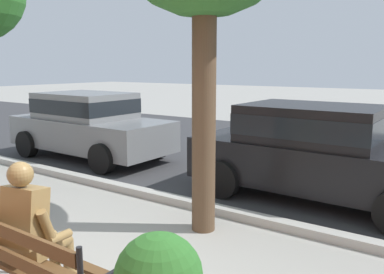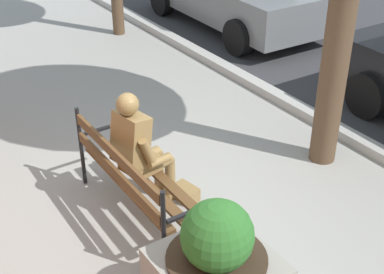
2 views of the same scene
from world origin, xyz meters
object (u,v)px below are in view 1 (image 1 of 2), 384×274
park_bench (28,258)px  parked_car_grey (89,123)px  bronze_statue_seated (40,233)px  parked_car_black (316,149)px

park_bench → parked_car_grey: bearing=133.8°
park_bench → bronze_statue_seated: bronze_statue_seated is taller
parked_car_grey → parked_car_black: size_ratio=1.00×
park_bench → parked_car_grey: size_ratio=0.44×
park_bench → parked_car_grey: (-4.35, 4.54, 0.30)m
parked_car_grey → park_bench: bearing=-46.2°
bronze_statue_seated → parked_car_black: (1.21, 4.33, 0.17)m
bronze_statue_seated → parked_car_grey: size_ratio=0.33×
bronze_statue_seated → park_bench: bearing=-59.3°
bronze_statue_seated → parked_car_grey: (-4.22, 4.33, 0.17)m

